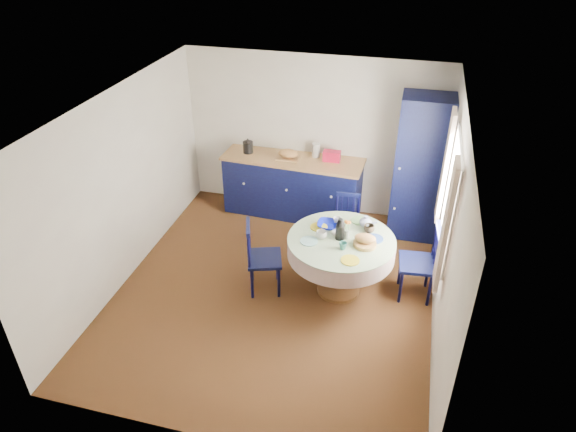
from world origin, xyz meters
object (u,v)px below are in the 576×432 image
(mug_b, at_px, (343,246))
(pantry_cabinet, at_px, (421,169))
(cobalt_bowl, at_px, (328,225))
(chair_right, at_px, (421,262))
(mug_c, at_px, (369,229))
(chair_left, at_px, (261,257))
(dining_table, at_px, (342,247))
(chair_far, at_px, (346,223))
(mug_d, at_px, (337,221))
(mug_a, at_px, (321,235))
(kitchen_counter, at_px, (293,185))

(mug_b, bearing_deg, pantry_cabinet, 66.28)
(pantry_cabinet, xyz_separation_m, cobalt_bowl, (-1.07, -1.42, -0.23))
(chair_right, distance_m, mug_c, 0.77)
(mug_b, bearing_deg, cobalt_bowl, 121.23)
(pantry_cabinet, relative_size, mug_c, 16.23)
(chair_left, bearing_deg, chair_right, -97.35)
(dining_table, height_order, chair_left, dining_table)
(chair_far, height_order, mug_d, mug_d)
(mug_c, xyz_separation_m, cobalt_bowl, (-0.52, -0.01, -0.02))
(dining_table, bearing_deg, mug_d, 110.61)
(pantry_cabinet, xyz_separation_m, dining_table, (-0.85, -1.65, -0.39))
(pantry_cabinet, relative_size, cobalt_bowl, 7.87)
(mug_a, height_order, mug_b, mug_a)
(dining_table, bearing_deg, pantry_cabinet, 62.62)
(chair_left, distance_m, cobalt_bowl, 0.94)
(pantry_cabinet, height_order, dining_table, pantry_cabinet)
(kitchen_counter, relative_size, chair_right, 2.14)
(kitchen_counter, distance_m, mug_d, 1.75)
(dining_table, height_order, cobalt_bowl, dining_table)
(kitchen_counter, relative_size, dining_table, 1.66)
(dining_table, relative_size, chair_left, 1.34)
(mug_d, bearing_deg, mug_a, -109.10)
(dining_table, distance_m, chair_left, 1.02)
(kitchen_counter, bearing_deg, chair_right, -34.89)
(mug_c, bearing_deg, cobalt_bowl, -178.43)
(kitchen_counter, bearing_deg, cobalt_bowl, -58.18)
(chair_right, bearing_deg, pantry_cabinet, -179.84)
(dining_table, bearing_deg, chair_right, 9.66)
(chair_far, bearing_deg, mug_c, -67.25)
(chair_right, bearing_deg, mug_c, -100.55)
(pantry_cabinet, xyz_separation_m, chair_left, (-1.84, -1.86, -0.57))
(kitchen_counter, bearing_deg, mug_a, -62.80)
(mug_c, distance_m, mug_d, 0.43)
(cobalt_bowl, bearing_deg, pantry_cabinet, 53.02)
(chair_left, relative_size, mug_a, 7.61)
(chair_left, distance_m, mug_b, 1.08)
(dining_table, relative_size, mug_c, 10.07)
(chair_left, bearing_deg, mug_a, -95.79)
(chair_left, xyz_separation_m, mug_b, (1.03, 0.01, 0.35))
(chair_left, height_order, mug_c, chair_left)
(mug_c, bearing_deg, dining_table, -141.61)
(chair_right, distance_m, mug_d, 1.16)
(dining_table, bearing_deg, chair_left, -167.95)
(pantry_cabinet, distance_m, mug_a, 2.03)
(chair_right, relative_size, mug_c, 7.78)
(kitchen_counter, distance_m, mug_c, 2.07)
(pantry_cabinet, distance_m, mug_d, 1.65)
(chair_right, bearing_deg, mug_d, -103.03)
(chair_right, relative_size, mug_b, 10.53)
(pantry_cabinet, relative_size, chair_left, 2.16)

